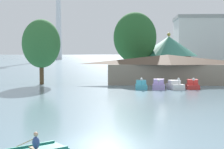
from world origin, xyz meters
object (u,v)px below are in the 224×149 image
object	(u,v)px
shoreline_tree_tall_left	(41,44)
shoreline_tree_mid	(135,37)
pedal_boat_red	(193,85)
boathouse	(168,69)
green_roof_pavilion	(169,54)
pedal_boat_lavender	(159,85)
pedal_boat_cyan	(141,85)
pedal_boat_white	(175,86)
background_building_block	(220,43)

from	to	relation	value
shoreline_tree_tall_left	shoreline_tree_mid	world-z (taller)	shoreline_tree_mid
shoreline_tree_tall_left	pedal_boat_red	bearing A→B (deg)	-14.31
boathouse	green_roof_pavilion	distance (m)	13.99
green_roof_pavilion	shoreline_tree_tall_left	size ratio (longest dim) A/B	1.11
boathouse	shoreline_tree_tall_left	bearing A→B (deg)	-175.30
pedal_boat_lavender	shoreline_tree_tall_left	world-z (taller)	shoreline_tree_tall_left
pedal_boat_cyan	pedal_boat_red	bearing A→B (deg)	95.27
green_roof_pavilion	pedal_boat_lavender	bearing A→B (deg)	-99.78
green_roof_pavilion	shoreline_tree_mid	distance (m)	8.14
pedal_boat_red	boathouse	bearing A→B (deg)	-156.79
green_roof_pavilion	shoreline_tree_mid	bearing A→B (deg)	-155.99
boathouse	shoreline_tree_tall_left	size ratio (longest dim) A/B	1.98
pedal_boat_white	boathouse	xyz separation A→B (m)	(-0.12, 8.38, 1.98)
boathouse	shoreline_tree_tall_left	xyz separation A→B (m)	(-20.26, -1.66, 4.00)
pedal_boat_lavender	pedal_boat_white	distance (m)	2.28
pedal_boat_red	shoreline_tree_tall_left	distance (m)	24.40
pedal_boat_red	shoreline_tree_mid	bearing A→B (deg)	-153.09
pedal_boat_red	boathouse	distance (m)	8.21
boathouse	shoreline_tree_mid	xyz separation A→B (m)	(-5.15, 10.67, 5.49)
pedal_boat_cyan	pedal_boat_white	bearing A→B (deg)	87.61
shoreline_tree_tall_left	green_roof_pavilion	bearing A→B (deg)	35.04
pedal_boat_lavender	pedal_boat_red	size ratio (longest dim) A/B	0.82
pedal_boat_cyan	pedal_boat_lavender	bearing A→B (deg)	83.02
pedal_boat_lavender	pedal_boat_red	distance (m)	4.93
boathouse	pedal_boat_lavender	bearing A→B (deg)	-104.28
pedal_boat_red	shoreline_tree_mid	size ratio (longest dim) A/B	0.23
pedal_boat_white	pedal_boat_cyan	bearing A→B (deg)	-109.39
pedal_boat_white	shoreline_tree_mid	xyz separation A→B (m)	(-5.27, 19.05, 7.47)
pedal_boat_cyan	shoreline_tree_tall_left	distance (m)	18.04
pedal_boat_lavender	boathouse	bearing A→B (deg)	169.68
pedal_boat_lavender	pedal_boat_white	xyz separation A→B (m)	(2.28, 0.11, -0.04)
pedal_boat_lavender	background_building_block	bearing A→B (deg)	162.20
shoreline_tree_tall_left	pedal_boat_lavender	bearing A→B (deg)	-20.66
pedal_boat_lavender	shoreline_tree_tall_left	size ratio (longest dim) A/B	0.23
pedal_boat_red	shoreline_tree_mid	distance (m)	21.15
pedal_boat_cyan	pedal_boat_red	size ratio (longest dim) A/B	0.94
green_roof_pavilion	shoreline_tree_tall_left	world-z (taller)	shoreline_tree_tall_left
pedal_boat_red	shoreline_tree_tall_left	bearing A→B (deg)	-100.66
boathouse	shoreline_tree_tall_left	world-z (taller)	shoreline_tree_tall_left
pedal_boat_white	background_building_block	size ratio (longest dim) A/B	0.11
pedal_boat_cyan	pedal_boat_white	xyz separation A→B (m)	(4.67, -0.18, 0.02)
shoreline_tree_tall_left	background_building_block	world-z (taller)	background_building_block
pedal_boat_red	background_building_block	size ratio (longest dim) A/B	0.11
pedal_boat_cyan	green_roof_pavilion	xyz separation A→B (m)	(6.22, 21.91, 4.24)
pedal_boat_red	green_roof_pavilion	world-z (taller)	green_roof_pavilion
pedal_boat_white	green_roof_pavilion	bearing A→B (deg)	158.77
background_building_block	green_roof_pavilion	bearing A→B (deg)	-118.50
pedal_boat_white	green_roof_pavilion	world-z (taller)	green_roof_pavilion
background_building_block	shoreline_tree_tall_left	bearing A→B (deg)	-129.10
green_roof_pavilion	shoreline_tree_tall_left	bearing A→B (deg)	-144.96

